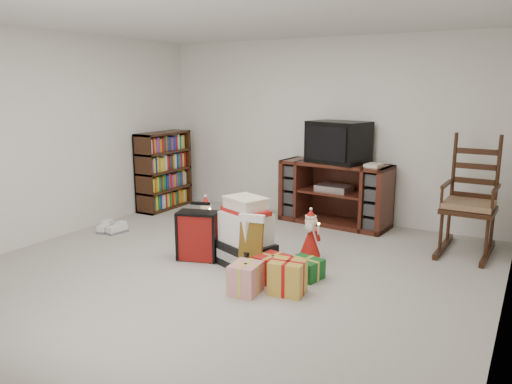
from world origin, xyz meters
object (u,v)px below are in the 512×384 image
(red_suitcase, at_px, (198,236))
(teddy_bear, at_px, (260,248))
(sneaker_pair, at_px, (111,229))
(santa_figurine, at_px, (310,240))
(gift_pile, at_px, (246,237))
(rocking_chair, at_px, (469,211))
(tv_stand, at_px, (335,193))
(gift_cluster, at_px, (279,273))
(bookshelf, at_px, (164,172))
(crt_television, at_px, (338,142))
(mrs_claus_figurine, at_px, (206,224))

(red_suitcase, relative_size, teddy_bear, 1.78)
(red_suitcase, bearing_deg, teddy_bear, 5.44)
(red_suitcase, bearing_deg, sneaker_pair, 152.43)
(santa_figurine, bearing_deg, gift_pile, -132.49)
(teddy_bear, distance_m, santa_figurine, 0.56)
(red_suitcase, bearing_deg, rocking_chair, 17.59)
(red_suitcase, bearing_deg, tv_stand, 52.55)
(santa_figurine, xyz_separation_m, gift_cluster, (0.06, -0.86, -0.08))
(rocking_chair, xyz_separation_m, gift_pile, (-1.94, -1.67, -0.15))
(sneaker_pair, distance_m, gift_cluster, 2.74)
(gift_pile, relative_size, gift_cluster, 0.80)
(bookshelf, distance_m, santa_figurine, 3.08)
(tv_stand, relative_size, santa_figurine, 2.71)
(gift_pile, height_order, red_suitcase, gift_pile)
(tv_stand, bearing_deg, rocking_chair, -6.08)
(tv_stand, relative_size, teddy_bear, 4.31)
(bookshelf, xyz_separation_m, santa_figurine, (2.89, -1.02, -0.35))
(bookshelf, bearing_deg, sneaker_pair, -79.53)
(red_suitcase, relative_size, gift_cluster, 0.69)
(gift_pile, bearing_deg, red_suitcase, -148.97)
(tv_stand, height_order, gift_pile, tv_stand)
(rocking_chair, distance_m, red_suitcase, 3.05)
(tv_stand, distance_m, gift_pile, 2.02)
(gift_cluster, bearing_deg, bookshelf, 147.41)
(sneaker_pair, xyz_separation_m, gift_cluster, (2.69, -0.51, 0.09))
(red_suitcase, height_order, crt_television, crt_television)
(tv_stand, distance_m, bookshelf, 2.64)
(rocking_chair, distance_m, teddy_bear, 2.41)
(tv_stand, relative_size, crt_television, 1.77)
(teddy_bear, bearing_deg, gift_cluster, -45.78)
(rocking_chair, height_order, mrs_claus_figurine, rocking_chair)
(mrs_claus_figurine, bearing_deg, santa_figurine, 0.93)
(santa_figurine, relative_size, mrs_claus_figurine, 1.01)
(tv_stand, distance_m, gift_cluster, 2.37)
(tv_stand, bearing_deg, crt_television, 49.14)
(santa_figurine, relative_size, crt_television, 0.65)
(bookshelf, distance_m, teddy_bear, 2.86)
(bookshelf, relative_size, teddy_bear, 3.32)
(tv_stand, relative_size, gift_cluster, 1.68)
(santa_figurine, distance_m, mrs_claus_figurine, 1.37)
(bookshelf, bearing_deg, rocking_chair, 1.42)
(santa_figurine, bearing_deg, red_suitcase, -148.87)
(mrs_claus_figurine, distance_m, crt_television, 2.07)
(santa_figurine, relative_size, sneaker_pair, 1.58)
(gift_pile, relative_size, mrs_claus_figurine, 1.30)
(rocking_chair, height_order, gift_cluster, rocking_chair)
(red_suitcase, bearing_deg, santa_figurine, 13.44)
(rocking_chair, height_order, teddy_bear, rocking_chair)
(tv_stand, xyz_separation_m, santa_figurine, (0.29, -1.47, -0.21))
(sneaker_pair, relative_size, gift_cluster, 0.39)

